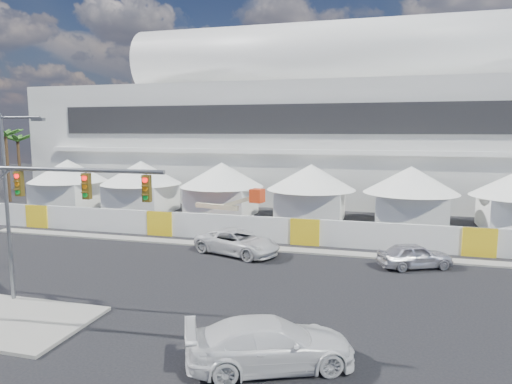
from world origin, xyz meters
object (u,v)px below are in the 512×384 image
(pickup_curb, at_px, (238,242))
(boom_lift, at_px, (212,219))
(traffic_mast, at_px, (3,226))
(streetlight_median, at_px, (10,195))
(sedan_silver, at_px, (415,255))
(pickup_near, at_px, (271,343))

(pickup_curb, height_order, boom_lift, boom_lift)
(traffic_mast, xyz_separation_m, streetlight_median, (-1.82, 2.39, 0.98))
(sedan_silver, bearing_deg, pickup_near, 133.16)
(sedan_silver, bearing_deg, traffic_mast, 103.29)
(pickup_curb, xyz_separation_m, traffic_mast, (-6.19, -13.88, 3.63))
(sedan_silver, bearing_deg, boom_lift, 43.05)
(streetlight_median, bearing_deg, traffic_mast, -52.79)
(pickup_curb, xyz_separation_m, boom_lift, (-4.39, 6.63, 0.19))
(pickup_curb, bearing_deg, pickup_near, -138.99)
(sedan_silver, bearing_deg, streetlight_median, 95.71)
(pickup_near, distance_m, traffic_mast, 12.53)
(pickup_near, height_order, traffic_mast, traffic_mast)
(pickup_curb, height_order, traffic_mast, traffic_mast)
(traffic_mast, bearing_deg, sedan_silver, 37.54)
(pickup_near, distance_m, streetlight_median, 14.82)
(streetlight_median, bearing_deg, sedan_silver, 29.97)
(pickup_near, xyz_separation_m, streetlight_median, (-13.81, 2.85, 4.57))
(pickup_curb, xyz_separation_m, streetlight_median, (-8.01, -11.49, 4.60))
(pickup_curb, distance_m, boom_lift, 7.95)
(boom_lift, bearing_deg, traffic_mast, -82.15)
(traffic_mast, bearing_deg, pickup_curb, 65.96)
(pickup_near, bearing_deg, sedan_silver, -47.00)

